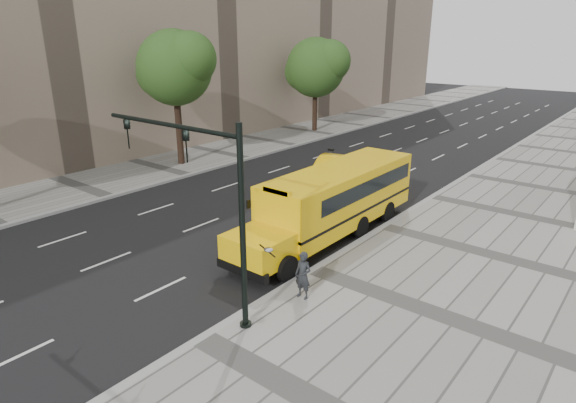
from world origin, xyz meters
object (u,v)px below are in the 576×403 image
Objects in this scene: taxi_near at (312,193)px; tree_c at (316,67)px; pedestrian at (303,275)px; traffic_signal at (208,195)px; taxi_far at (330,168)px; school_bus at (336,196)px; tree_b at (175,67)px.

tree_c is at bearing 138.70° from taxi_near.
traffic_signal is at bearing -127.42° from pedestrian.
tree_c is at bearing 116.42° from taxi_far.
taxi_near is 5.08m from taxi_far.
traffic_signal is (-1.76, -2.43, 3.11)m from pedestrian.
school_bus is 6.23m from pedestrian.
tree_b is 2.31× the size of taxi_near.
tree_b reaches higher than pedestrian.
taxi_near is 2.34× the size of pedestrian.
tree_c reaches higher than taxi_far.
tree_b is at bearing 143.55° from traffic_signal.
tree_b is at bearing 150.89° from pedestrian.
tree_b is 13.25m from taxi_near.
taxi_far is 2.65× the size of pedestrian.
pedestrian is 4.33m from traffic_signal.
school_bus is at bearing -52.12° from tree_c.
taxi_near is 11.70m from traffic_signal.
taxi_near is at bearing -4.81° from tree_b.
tree_c is at bearing 127.88° from school_bus.
school_bus is (14.90, -19.15, -4.08)m from tree_c.
taxi_far reaches higher than taxi_near.
taxi_far is 0.69× the size of traffic_signal.
traffic_signal is at bearing -81.97° from taxi_far.
tree_b is at bearing 167.10° from school_bus.
taxi_near is at bearing 109.79° from traffic_signal.
traffic_signal is (0.69, -8.11, 2.33)m from school_bus.
tree_c is 16.37m from taxi_far.
taxi_near is (11.81, -0.99, -5.93)m from tree_b.
tree_b is 19.55m from traffic_signal.
tree_b reaches higher than school_bus.
tree_b is 2.04× the size of taxi_far.
taxi_far is at bearing 126.46° from taxi_near.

